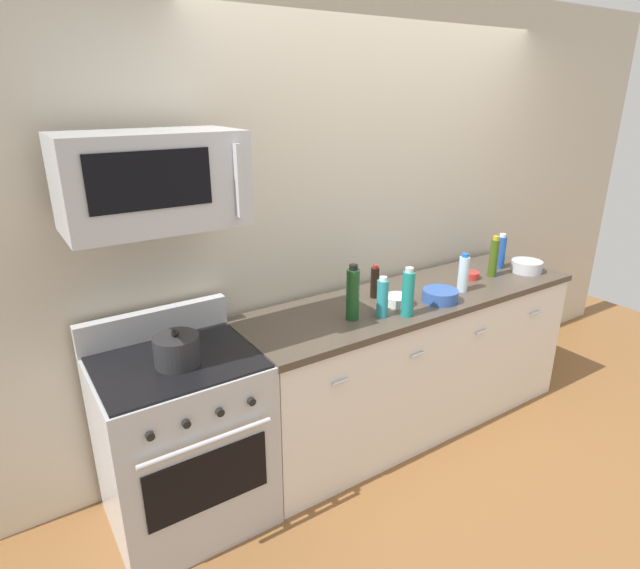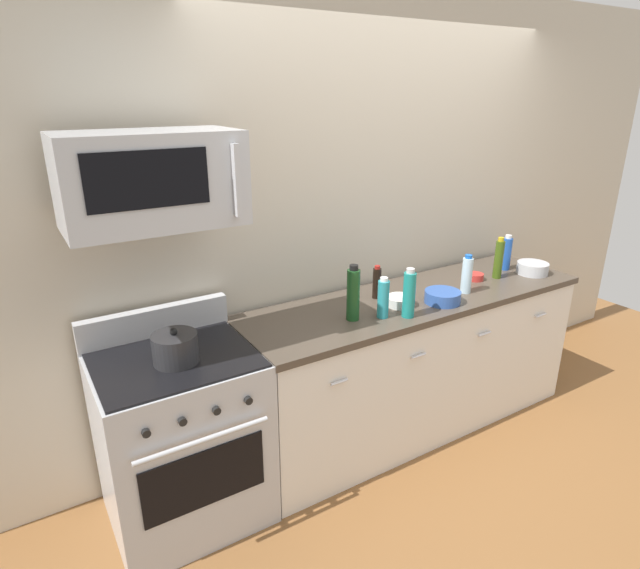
# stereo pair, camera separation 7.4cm
# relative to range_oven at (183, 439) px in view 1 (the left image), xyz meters

# --- Properties ---
(ground_plane) EXTENTS (6.46, 6.46, 0.00)m
(ground_plane) POSITION_rel_range_oven_xyz_m (1.52, -0.00, -0.47)
(ground_plane) COLOR brown
(back_wall) EXTENTS (5.39, 0.10, 2.70)m
(back_wall) POSITION_rel_range_oven_xyz_m (1.52, 0.41, 0.88)
(back_wall) COLOR beige
(back_wall) RESTS_ON ground_plane
(counter_unit) EXTENTS (2.30, 0.66, 0.92)m
(counter_unit) POSITION_rel_range_oven_xyz_m (1.52, -0.00, -0.01)
(counter_unit) COLOR silver
(counter_unit) RESTS_ON ground_plane
(range_oven) EXTENTS (0.76, 0.69, 1.07)m
(range_oven) POSITION_rel_range_oven_xyz_m (0.00, 0.00, 0.00)
(range_oven) COLOR #B7BABF
(range_oven) RESTS_ON ground_plane
(microwave) EXTENTS (0.74, 0.44, 0.40)m
(microwave) POSITION_rel_range_oven_xyz_m (0.00, 0.04, 1.28)
(microwave) COLOR #B7BABF
(bottle_dish_soap) EXTENTS (0.06, 0.06, 0.23)m
(bottle_dish_soap) POSITION_rel_range_oven_xyz_m (1.13, -0.15, 0.56)
(bottle_dish_soap) COLOR teal
(bottle_dish_soap) RESTS_ON countertop_slab
(bottle_water_clear) EXTENTS (0.06, 0.06, 0.25)m
(bottle_water_clear) POSITION_rel_range_oven_xyz_m (1.81, -0.12, 0.57)
(bottle_water_clear) COLOR silver
(bottle_water_clear) RESTS_ON countertop_slab
(bottle_olive_oil) EXTENTS (0.06, 0.06, 0.28)m
(bottle_olive_oil) POSITION_rel_range_oven_xyz_m (2.19, -0.04, 0.58)
(bottle_olive_oil) COLOR #385114
(bottle_olive_oil) RESTS_ON countertop_slab
(bottle_soda_blue) EXTENTS (0.06, 0.06, 0.25)m
(bottle_soda_blue) POSITION_rel_range_oven_xyz_m (2.38, 0.06, 0.57)
(bottle_soda_blue) COLOR #1E4CA5
(bottle_soda_blue) RESTS_ON countertop_slab
(bottle_wine_green) EXTENTS (0.07, 0.07, 0.32)m
(bottle_wine_green) POSITION_rel_range_oven_xyz_m (0.98, -0.08, 0.60)
(bottle_wine_green) COLOR #19471E
(bottle_wine_green) RESTS_ON countertop_slab
(bottle_soy_sauce_dark) EXTENTS (0.05, 0.05, 0.21)m
(bottle_soy_sauce_dark) POSITION_rel_range_oven_xyz_m (1.28, 0.10, 0.55)
(bottle_soy_sauce_dark) COLOR black
(bottle_soy_sauce_dark) RESTS_ON countertop_slab
(bottle_sparkling_teal) EXTENTS (0.07, 0.07, 0.28)m
(bottle_sparkling_teal) POSITION_rel_range_oven_xyz_m (1.26, -0.22, 0.59)
(bottle_sparkling_teal) COLOR #197F7A
(bottle_sparkling_teal) RESTS_ON countertop_slab
(bowl_white_ceramic) EXTENTS (0.16, 0.16, 0.05)m
(bowl_white_ceramic) POSITION_rel_range_oven_xyz_m (1.33, -0.07, 0.48)
(bowl_white_ceramic) COLOR white
(bowl_white_ceramic) RESTS_ON countertop_slab
(bowl_steel_prep) EXTENTS (0.21, 0.21, 0.08)m
(bowl_steel_prep) POSITION_rel_range_oven_xyz_m (2.47, -0.11, 0.49)
(bowl_steel_prep) COLOR #B2B5BA
(bowl_steel_prep) RESTS_ON countertop_slab
(bowl_blue_mixing) EXTENTS (0.21, 0.21, 0.07)m
(bowl_blue_mixing) POSITION_rel_range_oven_xyz_m (1.57, -0.17, 0.49)
(bowl_blue_mixing) COLOR #2D519E
(bowl_blue_mixing) RESTS_ON countertop_slab
(bowl_red_small) EXTENTS (0.11, 0.11, 0.04)m
(bowl_red_small) POSITION_rel_range_oven_xyz_m (2.04, 0.01, 0.47)
(bowl_red_small) COLOR #B72D28
(bowl_red_small) RESTS_ON countertop_slab
(stockpot) EXTENTS (0.21, 0.21, 0.17)m
(stockpot) POSITION_rel_range_oven_xyz_m (-0.00, -0.05, 0.52)
(stockpot) COLOR #262628
(stockpot) RESTS_ON range_oven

